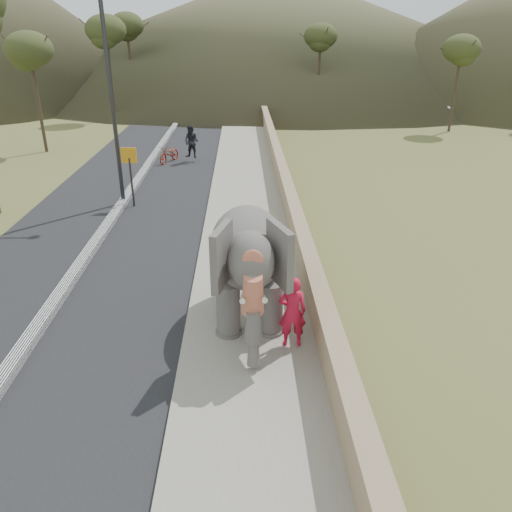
# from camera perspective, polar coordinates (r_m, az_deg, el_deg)

# --- Properties ---
(ground) EXTENTS (160.00, 160.00, 0.00)m
(ground) POSITION_cam_1_polar(r_m,az_deg,el_deg) (8.76, -0.43, -24.09)
(ground) COLOR olive
(ground) RESTS_ON ground
(road) EXTENTS (7.00, 120.00, 0.03)m
(road) POSITION_cam_1_polar(r_m,az_deg,el_deg) (17.78, -17.49, 1.70)
(road) COLOR black
(road) RESTS_ON ground
(median) EXTENTS (0.35, 120.00, 0.22)m
(median) POSITION_cam_1_polar(r_m,az_deg,el_deg) (17.75, -17.53, 1.98)
(median) COLOR black
(median) RESTS_ON ground
(walkway) EXTENTS (3.00, 120.00, 0.15)m
(walkway) POSITION_cam_1_polar(r_m,az_deg,el_deg) (17.08, -1.16, 2.15)
(walkway) COLOR #9E9687
(walkway) RESTS_ON ground
(parapet) EXTENTS (0.30, 120.00, 1.10)m
(parapet) POSITION_cam_1_polar(r_m,az_deg,el_deg) (16.99, 4.41, 3.68)
(parapet) COLOR tan
(parapet) RESTS_ON ground
(lamppost) EXTENTS (1.76, 0.36, 8.00)m
(lamppost) POSITION_cam_1_polar(r_m,az_deg,el_deg) (20.34, -15.51, 18.90)
(lamppost) COLOR #333238
(lamppost) RESTS_ON ground
(signboard) EXTENTS (0.60, 0.08, 2.40)m
(signboard) POSITION_cam_1_polar(r_m,az_deg,el_deg) (20.47, -14.20, 9.84)
(signboard) COLOR #2D2D33
(signboard) RESTS_ON ground
(distant_car) EXTENTS (4.32, 1.94, 1.44)m
(distant_car) POSITION_cam_1_polar(r_m,az_deg,el_deg) (45.07, 23.23, 15.17)
(distant_car) COLOR silver
(distant_car) RESTS_ON ground
(hill_far) EXTENTS (80.00, 80.00, 14.00)m
(hill_far) POSITION_cam_1_polar(r_m,az_deg,el_deg) (75.96, 2.44, 24.82)
(hill_far) COLOR brown
(hill_far) RESTS_ON ground
(elephant_and_man) EXTENTS (2.30, 3.96, 2.82)m
(elephant_and_man) POSITION_cam_1_polar(r_m,az_deg,el_deg) (11.79, -0.88, -0.68)
(elephant_and_man) COLOR #68625E
(elephant_and_man) RESTS_ON ground
(motorcyclist) EXTENTS (2.39, 1.86, 1.96)m
(motorcyclist) POSITION_cam_1_polar(r_m,az_deg,el_deg) (27.55, -8.70, 12.09)
(motorcyclist) COLOR maroon
(motorcyclist) RESTS_ON ground
(trees) EXTENTS (48.28, 42.59, 9.06)m
(trees) POSITION_cam_1_polar(r_m,az_deg,el_deg) (32.58, -0.01, 19.83)
(trees) COLOR #473828
(trees) RESTS_ON ground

